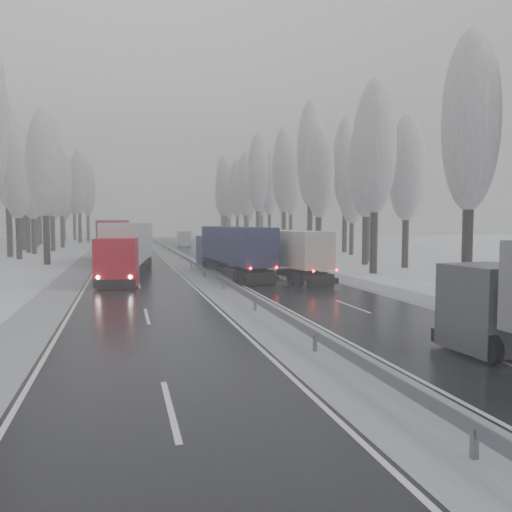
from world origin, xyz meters
name	(u,v)px	position (x,y,z in m)	size (l,w,h in m)	color
ground	(371,390)	(0.00, 0.00, 0.00)	(260.00, 260.00, 0.00)	silver
carriageway_right	(261,273)	(5.25, 30.00, 0.01)	(7.50, 200.00, 0.03)	black
carriageway_left	(137,276)	(-5.25, 30.00, 0.01)	(7.50, 200.00, 0.03)	black
median_slush	(201,274)	(0.00, 30.00, 0.02)	(3.00, 200.00, 0.04)	#A8ACB0
shoulder_right	(314,271)	(10.20, 30.00, 0.02)	(2.40, 200.00, 0.04)	#A8ACB0
shoulder_left	(73,278)	(-10.20, 30.00, 0.02)	(2.40, 200.00, 0.04)	#A8ACB0
median_guardrail	(201,267)	(0.00, 29.99, 0.60)	(0.12, 200.00, 0.76)	slate
tree_16	(471,123)	(15.04, 15.67, 10.67)	(3.60, 3.60, 16.53)	black
tree_18	(375,148)	(14.51, 27.03, 10.70)	(3.60, 3.60, 16.58)	black
tree_19	(407,170)	(20.02, 31.03, 9.42)	(3.60, 3.60, 14.57)	black
tree_20	(366,166)	(17.90, 35.17, 10.14)	(3.60, 3.60, 15.71)	black
tree_21	(368,153)	(20.12, 39.17, 12.00)	(3.60, 3.60, 18.62)	black
tree_22	(320,174)	(17.02, 45.60, 10.24)	(3.60, 3.60, 15.86)	black
tree_23	(352,189)	(23.31, 49.60, 8.77)	(3.60, 3.60, 13.55)	black
tree_24	(310,156)	(17.90, 51.02, 13.19)	(3.60, 3.60, 20.49)	black
tree_25	(345,165)	(24.81, 55.02, 12.52)	(3.60, 3.60, 19.44)	black
tree_26	(284,171)	(17.56, 61.27, 12.10)	(3.60, 3.60, 18.78)	black
tree_27	(318,179)	(24.72, 65.27, 11.36)	(3.60, 3.60, 17.62)	black
tree_28	(258,174)	(16.34, 71.95, 12.64)	(3.60, 3.60, 19.62)	black
tree_29	(291,182)	(23.71, 75.95, 11.67)	(3.60, 3.60, 18.11)	black
tree_30	(246,185)	(16.56, 81.70, 11.52)	(3.60, 3.60, 17.86)	black
tree_31	(269,184)	(22.48, 85.70, 11.97)	(3.60, 3.60, 18.58)	black
tree_32	(237,189)	(16.63, 89.21, 11.18)	(3.60, 3.60, 17.33)	black
tree_33	(247,199)	(19.77, 93.21, 9.26)	(3.60, 3.60, 14.33)	black
tree_34	(226,190)	(15.73, 96.32, 11.37)	(3.60, 3.60, 17.63)	black
tree_35	(262,190)	(24.94, 100.32, 11.77)	(3.60, 3.60, 18.25)	black
tree_36	(223,186)	(17.04, 106.16, 13.02)	(3.60, 3.60, 20.23)	black
tree_37	(248,197)	(24.02, 110.16, 10.56)	(3.60, 3.60, 16.37)	black
tree_38	(222,194)	(18.73, 116.73, 11.59)	(3.60, 3.60, 17.97)	black
tree_39	(229,199)	(21.55, 120.73, 10.45)	(3.60, 3.60, 16.19)	black
tree_62	(44,164)	(-13.94, 43.73, 10.36)	(3.60, 3.60, 16.04)	black
tree_64	(17,175)	(-18.26, 52.71, 9.96)	(3.60, 3.60, 15.42)	black
tree_65	(7,156)	(-20.05, 56.71, 12.55)	(3.60, 3.60, 19.48)	black
tree_66	(32,182)	(-18.16, 62.35, 9.84)	(3.60, 3.60, 15.23)	black
tree_67	(26,176)	(-19.54, 66.35, 11.03)	(3.60, 3.60, 17.09)	black
tree_68	(51,180)	(-16.58, 69.11, 10.75)	(3.60, 3.60, 16.65)	black
tree_69	(21,170)	(-21.42, 73.11, 12.46)	(3.60, 3.60, 19.35)	black
tree_70	(61,183)	(-16.33, 79.19, 11.03)	(3.60, 3.60, 17.09)	black
tree_71	(35,175)	(-21.09, 83.19, 12.63)	(3.60, 3.60, 19.61)	black
tree_72	(52,193)	(-18.93, 88.54, 9.76)	(3.60, 3.60, 15.11)	black
tree_73	(39,187)	(-21.82, 92.54, 11.11)	(3.60, 3.60, 17.22)	black
tree_74	(79,182)	(-15.07, 99.33, 12.67)	(3.60, 3.60, 19.68)	black
tree_75	(35,186)	(-24.20, 103.33, 11.99)	(3.60, 3.60, 18.60)	black
tree_76	(87,189)	(-14.05, 108.72, 11.95)	(3.60, 3.60, 18.55)	black
tree_77	(63,201)	(-19.66, 112.72, 9.26)	(3.60, 3.60, 14.32)	black
tree_78	(74,187)	(-17.56, 115.31, 12.59)	(3.60, 3.60, 19.55)	black
tree_79	(63,195)	(-20.33, 119.31, 11.01)	(3.60, 3.60, 17.07)	black
truck_blue_box	(231,247)	(2.31, 28.29, 2.36)	(3.62, 15.85, 4.04)	navy
truck_cream_box	(277,250)	(5.57, 26.33, 2.20)	(4.11, 14.84, 3.77)	#9C9A8A
box_truck_distant	(184,239)	(4.18, 77.97, 1.43)	(2.94, 7.67, 2.80)	#BABDC1
truck_red_white	(128,246)	(-5.88, 29.34, 2.55)	(4.71, 17.15, 4.36)	#B70A18
truck_red_red	(111,238)	(-7.54, 43.76, 2.68)	(3.98, 18.00, 4.58)	#AC1C09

